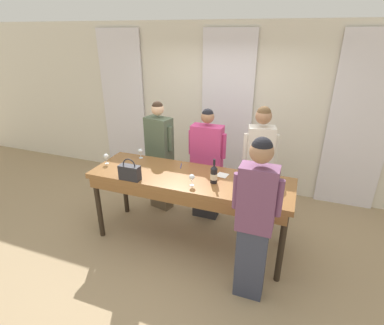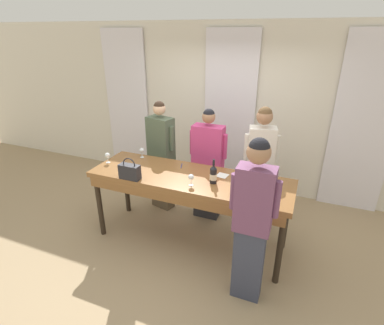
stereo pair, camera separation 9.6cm
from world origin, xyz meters
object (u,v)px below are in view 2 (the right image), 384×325
Objects in this scene: wine_glass_front_mid at (256,182)px; wine_glass_front_left at (259,192)px; wine_glass_back_left at (256,186)px; tasting_bar at (189,183)px; host_pouring at (252,220)px; handbag at (130,171)px; guest_olive_jacket at (161,156)px; wine_glass_front_right at (142,151)px; guest_cream_sweater at (260,167)px; wine_glass_center_mid at (107,156)px; wine_bottle at (213,174)px; guest_pink_top at (208,165)px; wine_glass_center_left at (270,177)px; wine_glass_center_right at (191,177)px.

wine_glass_front_left is at bearing -72.60° from wine_glass_front_mid.
wine_glass_front_left is at bearing -68.47° from wine_glass_back_left.
host_pouring reaches higher than tasting_bar.
handbag is 1.02m from guest_olive_jacket.
guest_cream_sweater reaches higher than wine_glass_front_right.
wine_glass_back_left is at bearing -9.05° from tasting_bar.
wine_glass_front_right is 1.65m from guest_cream_sweater.
wine_glass_center_mid reaches higher than tasting_bar.
wine_bottle is 0.18× the size of guest_pink_top.
wine_glass_front_right is (-1.75, 0.57, -0.00)m from wine_glass_front_left.
wine_glass_back_left is (0.85, -0.14, 0.20)m from tasting_bar.
handbag is 1.93× the size of wine_glass_center_left.
wine_glass_front_mid is 0.21m from wine_glass_center_left.
guest_olive_jacket is at bearing 56.80° from wine_glass_center_mid.
host_pouring is (1.56, -0.29, -0.11)m from handbag.
guest_olive_jacket reaches higher than wine_glass_front_right.
tasting_bar is 17.83× the size of wine_glass_back_left.
wine_glass_front_right is 0.08× the size of host_pouring.
handbag is (-0.65, -0.32, 0.19)m from tasting_bar.
wine_bottle is 0.65m from wine_glass_center_left.
host_pouring is (0.90, -1.28, 0.11)m from guest_pink_top.
guest_cream_sweater is 0.99× the size of host_pouring.
guest_cream_sweater reaches higher than handbag.
wine_glass_front_mid is (0.50, 0.02, -0.01)m from wine_bottle.
wine_glass_front_mid is 0.72m from guest_cream_sweater.
wine_glass_center_mid is 1.00× the size of wine_glass_back_left.
wine_glass_center_mid is at bearing -179.28° from tasting_bar.
wine_bottle is at bearing -163.53° from wine_glass_center_left.
guest_cream_sweater is (-0.10, 0.81, -0.14)m from wine_glass_back_left.
host_pouring reaches higher than wine_glass_center_left.
handbag is 1.93× the size of wine_glass_front_mid.
tasting_bar is 0.95m from wine_glass_front_left.
guest_olive_jacket is at bearing 142.16° from host_pouring.
wine_glass_center_mid is at bearing 176.63° from wine_glass_back_left.
wine_glass_center_mid and wine_glass_center_right have the same top height.
guest_cream_sweater reaches higher than guest_pink_top.
wine_glass_center_left is at bearing 52.04° from wine_glass_front_mid.
wine_glass_center_mid is 1.00× the size of wine_glass_center_right.
wine_glass_front_right is 1.00× the size of wine_glass_center_mid.
host_pouring reaches higher than wine_bottle.
wine_glass_front_mid is at bearing -83.97° from guest_cream_sweater.
wine_glass_front_mid is 1.00× the size of wine_glass_center_left.
guest_cream_sweater is at bearing 96.03° from wine_glass_front_mid.
wine_glass_center_right is 0.74m from wine_glass_back_left.
tasting_bar is at bearing 0.72° from wine_glass_center_mid.
wine_glass_front_left is 1.31m from guest_pink_top.
guest_cream_sweater is at bearing 0.00° from guest_pink_top.
wine_glass_front_right is at bearing 108.32° from handbag.
guest_pink_top reaches higher than wine_glass_front_right.
wine_glass_center_right is 0.08× the size of guest_pink_top.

